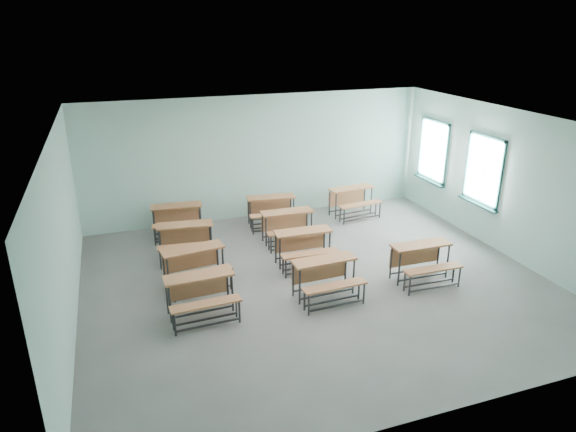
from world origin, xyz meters
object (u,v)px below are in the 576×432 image
Objects in this scene: desk_unit_r0c1 at (326,273)px; desk_unit_r2c1 at (288,222)px; desk_unit_r1c1 at (304,243)px; desk_unit_r3c2 at (353,197)px; desk_unit_r1c0 at (195,262)px; desk_unit_r0c0 at (201,290)px; desk_unit_r3c1 at (272,207)px; desk_unit_r3c0 at (177,216)px; desk_unit_r2c0 at (185,236)px; desk_unit_r0c2 at (423,257)px.

desk_unit_r0c1 and desk_unit_r2c1 have the same top height.
desk_unit_r3c2 is at bearing 48.16° from desk_unit_r1c1.
desk_unit_r1c0 is 5.26m from desk_unit_r3c2.
desk_unit_r0c0 is at bearing 174.30° from desk_unit_r0c1.
desk_unit_r0c1 is 0.95× the size of desk_unit_r3c1.
desk_unit_r1c1 is 3.42m from desk_unit_r3c0.
desk_unit_r3c2 is at bearing 35.28° from desk_unit_r0c0.
desk_unit_r1c0 and desk_unit_r3c2 have the same top height.
desk_unit_r3c2 is at bearing 2.96° from desk_unit_r3c0.
desk_unit_r3c1 and desk_unit_r3c2 have the same top height.
desk_unit_r2c0 is at bearing 81.76° from desk_unit_r1c0.
desk_unit_r0c0 is 3.55m from desk_unit_r2c1.
desk_unit_r1c0 is at bearing 82.92° from desk_unit_r0c0.
desk_unit_r2c0 is 1.05× the size of desk_unit_r2c1.
desk_unit_r1c0 is (0.10, 1.16, 0.00)m from desk_unit_r0c0.
desk_unit_r2c0 is 1.31m from desk_unit_r3c0.
desk_unit_r0c0 is at bearing -133.08° from desk_unit_r2c1.
desk_unit_r3c0 is at bearing 171.56° from desk_unit_r3c2.
desk_unit_r3c0 is (0.00, 1.31, 0.00)m from desk_unit_r2c0.
desk_unit_r2c1 is at bearing -23.42° from desk_unit_r3c0.
desk_unit_r1c0 is at bearing -126.55° from desk_unit_r3c1.
desk_unit_r1c1 and desk_unit_r3c0 have the same top height.
desk_unit_r1c1 is at bearing 83.31° from desk_unit_r0c1.
desk_unit_r2c1 is 2.50m from desk_unit_r3c2.
desk_unit_r0c0 and desk_unit_r3c1 have the same top height.
desk_unit_r0c1 and desk_unit_r3c0 have the same top height.
desk_unit_r0c1 and desk_unit_r3c1 have the same top height.
desk_unit_r3c1 is at bearing 38.94° from desk_unit_r1c0.
desk_unit_r0c2 is at bearing -33.57° from desk_unit_r1c1.
desk_unit_r3c1 is at bearing 91.73° from desk_unit_r1c1.
desk_unit_r1c1 and desk_unit_r3c1 have the same top height.
desk_unit_r2c1 and desk_unit_r3c0 have the same top height.
desk_unit_r2c0 is (-2.33, 1.21, 0.00)m from desk_unit_r1c1.
desk_unit_r0c2 and desk_unit_r3c0 have the same top height.
desk_unit_r0c1 is 3.80m from desk_unit_r3c1.
desk_unit_r0c0 is at bearing -86.17° from desk_unit_r2c0.
desk_unit_r2c0 is at bearing 127.86° from desk_unit_r0c1.
desk_unit_r3c1 is 1.00× the size of desk_unit_r3c2.
desk_unit_r2c0 is at bearing -146.74° from desk_unit_r3c1.
desk_unit_r3c1 is (2.46, 3.65, 0.00)m from desk_unit_r0c0.
desk_unit_r2c1 is at bearing -80.50° from desk_unit_r3c1.
desk_unit_r2c1 and desk_unit_r3c1 have the same top height.
desk_unit_r0c0 and desk_unit_r2c1 have the same top height.
desk_unit_r1c0 is 1.03× the size of desk_unit_r3c0.
desk_unit_r1c1 is 0.95× the size of desk_unit_r3c1.
desk_unit_r3c2 is at bearing 7.06° from desk_unit_r3c1.
desk_unit_r0c0 is 0.95× the size of desk_unit_r1c0.
desk_unit_r0c0 and desk_unit_r2c0 have the same top height.
desk_unit_r3c2 is (2.30, 2.37, 0.00)m from desk_unit_r1c1.
desk_unit_r0c0 is 2.33m from desk_unit_r0c1.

